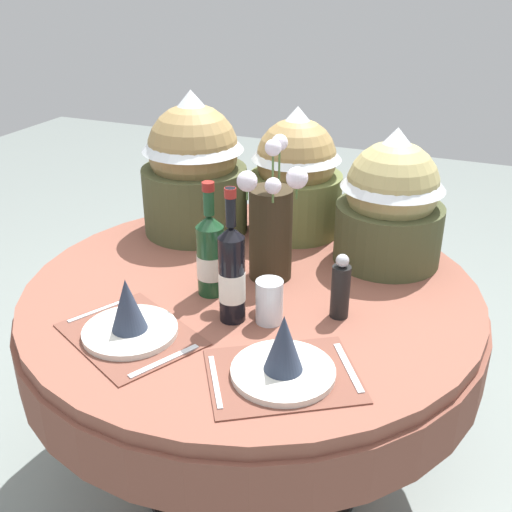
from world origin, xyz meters
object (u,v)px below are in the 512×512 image
object	(u,v)px
place_setting_right	(283,359)
wine_bottle_left	(210,254)
gift_tub_back_centre	(296,168)
gift_tub_back_right	(392,195)
pepper_mill	(340,289)
wine_bottle_centre	(232,273)
tumbler_near_left	(269,301)
dining_table	(252,323)
flower_vase	(271,226)
gift_tub_back_left	(194,160)
place_setting_left	(129,319)

from	to	relation	value
place_setting_right	wine_bottle_left	bearing A→B (deg)	138.34
gift_tub_back_centre	gift_tub_back_right	bearing A→B (deg)	-18.00
wine_bottle_left	pepper_mill	bearing A→B (deg)	2.33
gift_tub_back_right	wine_bottle_centre	bearing A→B (deg)	-120.43
tumbler_near_left	dining_table	bearing A→B (deg)	126.13
flower_vase	tumbler_near_left	bearing A→B (deg)	-69.47
gift_tub_back_left	gift_tub_back_right	bearing A→B (deg)	1.36
wine_bottle_left	wine_bottle_centre	bearing A→B (deg)	-43.12
place_setting_right	flower_vase	bearing A→B (deg)	114.78
gift_tub_back_centre	wine_bottle_left	bearing A→B (deg)	-97.70
wine_bottle_left	gift_tub_back_centre	bearing A→B (deg)	82.30
place_setting_left	gift_tub_back_centre	distance (m)	0.83
pepper_mill	tumbler_near_left	bearing A→B (deg)	-149.40
place_setting_right	tumbler_near_left	distance (m)	0.24
dining_table	place_setting_right	world-z (taller)	place_setting_right
place_setting_left	place_setting_right	world-z (taller)	same
place_setting_left	wine_bottle_left	world-z (taller)	wine_bottle_left
gift_tub_back_left	gift_tub_back_right	distance (m)	0.66
gift_tub_back_left	flower_vase	bearing A→B (deg)	-32.31
tumbler_near_left	gift_tub_back_left	size ratio (longest dim) A/B	0.25
gift_tub_back_centre	gift_tub_back_right	xyz separation A→B (m)	(0.34, -0.11, -0.01)
tumbler_near_left	place_setting_right	bearing A→B (deg)	-60.80
wine_bottle_centre	pepper_mill	world-z (taller)	wine_bottle_centre
dining_table	gift_tub_back_left	world-z (taller)	gift_tub_back_left
flower_vase	wine_bottle_centre	xyz separation A→B (m)	(-0.01, -0.26, -0.03)
tumbler_near_left	gift_tub_back_right	world-z (taller)	gift_tub_back_right
gift_tub_back_centre	place_setting_left	bearing A→B (deg)	-101.47
flower_vase	place_setting_left	bearing A→B (deg)	-116.37
dining_table	gift_tub_back_right	bearing A→B (deg)	44.47
place_setting_left	pepper_mill	distance (m)	0.55
gift_tub_back_left	wine_bottle_centre	bearing A→B (deg)	-53.49
place_setting_left	flower_vase	xyz separation A→B (m)	(0.21, 0.43, 0.12)
place_setting_left	dining_table	bearing A→B (deg)	63.51
tumbler_near_left	pepper_mill	distance (m)	0.19
wine_bottle_left	dining_table	bearing A→B (deg)	42.89
gift_tub_back_centre	gift_tub_back_left	bearing A→B (deg)	-158.23
pepper_mill	wine_bottle_left	bearing A→B (deg)	-177.67
dining_table	place_setting_left	size ratio (longest dim) A/B	3.20
wine_bottle_left	gift_tub_back_centre	xyz separation A→B (m)	(0.07, 0.51, 0.10)
pepper_mill	gift_tub_back_left	distance (m)	0.74
gift_tub_back_centre	tumbler_near_left	bearing A→B (deg)	-76.85
dining_table	wine_bottle_left	bearing A→B (deg)	-137.11
dining_table	wine_bottle_left	size ratio (longest dim) A/B	4.07
place_setting_left	pepper_mill	size ratio (longest dim) A/B	2.31
dining_table	place_setting_left	distance (m)	0.44
flower_vase	wine_bottle_centre	world-z (taller)	flower_vase
place_setting_right	tumbler_near_left	xyz separation A→B (m)	(-0.12, 0.21, 0.01)
place_setting_right	wine_bottle_centre	size ratio (longest dim) A/B	1.17
tumbler_near_left	wine_bottle_centre	bearing A→B (deg)	-164.13
gift_tub_back_left	gift_tub_back_right	xyz separation A→B (m)	(0.66, 0.02, -0.03)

